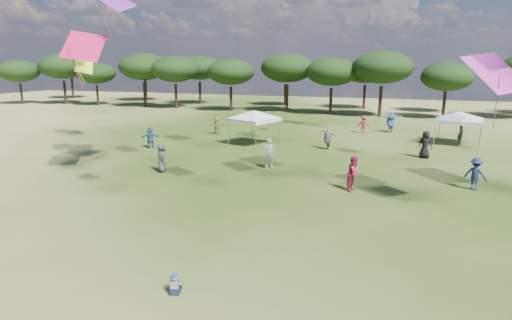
{
  "coord_description": "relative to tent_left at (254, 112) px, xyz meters",
  "views": [
    {
      "loc": [
        5.05,
        -8.01,
        6.35
      ],
      "look_at": [
        0.46,
        6.0,
        2.94
      ],
      "focal_mm": 30.0,
      "sensor_mm": 36.0,
      "label": 1
    }
  ],
  "objects": [
    {
      "name": "festival_crowd",
      "position": [
        6.72,
        0.57,
        -1.69
      ],
      "size": [
        28.48,
        20.74,
        1.88
      ],
      "color": "navy",
      "rests_on": "ground"
    },
    {
      "name": "tree_line",
      "position": [
        7.71,
        24.21,
        2.88
      ],
      "size": [
        108.78,
        17.63,
        7.77
      ],
      "color": "black",
      "rests_on": "ground"
    },
    {
      "name": "tent_right",
      "position": [
        15.13,
        5.14,
        -0.12
      ],
      "size": [
        6.52,
        6.52,
        2.85
      ],
      "rotation": [
        0.0,
        0.0,
        -0.19
      ],
      "color": "gray",
      "rests_on": "ground"
    },
    {
      "name": "toddler",
      "position": [
        4.84,
        -21.62,
        -2.28
      ],
      "size": [
        0.44,
        0.48,
        0.6
      ],
      "rotation": [
        0.0,
        0.0,
        0.29
      ],
      "color": "#161C33",
      "rests_on": "ground"
    },
    {
      "name": "tent_left",
      "position": [
        0.0,
        0.0,
        0.0
      ],
      "size": [
        5.63,
        5.63,
        2.97
      ],
      "rotation": [
        0.0,
        0.0,
        -0.4
      ],
      "color": "gray",
      "rests_on": "ground"
    }
  ]
}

